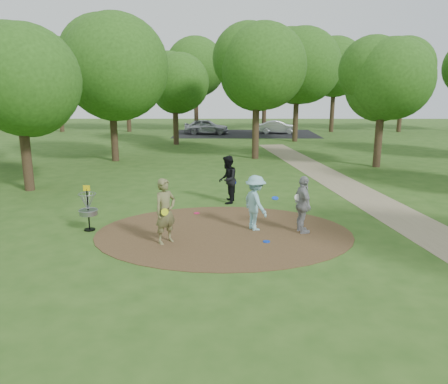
{
  "coord_description": "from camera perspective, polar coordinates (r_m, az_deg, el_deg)",
  "views": [
    {
      "loc": [
        0.07,
        -13.57,
        4.73
      ],
      "look_at": [
        0.0,
        1.2,
        1.1
      ],
      "focal_mm": 35.0,
      "sensor_mm": 36.0,
      "label": 1
    }
  ],
  "objects": [
    {
      "name": "disc_ground_red",
      "position": [
        16.5,
        -3.58,
        -2.77
      ],
      "size": [
        0.22,
        0.22,
        0.02
      ],
      "primitive_type": "cylinder",
      "color": "#CF144B",
      "rests_on": "dirt_clearing"
    },
    {
      "name": "car_right",
      "position": [
        44.2,
        7.06,
        8.39
      ],
      "size": [
        3.94,
        1.65,
        1.26
      ],
      "primitive_type": "imported",
      "rotation": [
        0.0,
        0.0,
        1.49
      ],
      "color": "#B4B5BC",
      "rests_on": "ground"
    },
    {
      "name": "parking_lot",
      "position": [
        43.87,
        2.8,
        7.61
      ],
      "size": [
        14.0,
        8.0,
        0.01
      ],
      "primitive_type": "cube",
      "color": "black",
      "rests_on": "ground"
    },
    {
      "name": "player_observer_with_disc",
      "position": [
        13.33,
        -7.67,
        -2.52
      ],
      "size": [
        0.86,
        0.86,
        2.02
      ],
      "color": "olive",
      "rests_on": "ground"
    },
    {
      "name": "disc_ground_blue",
      "position": [
        13.62,
        5.57,
        -6.46
      ],
      "size": [
        0.22,
        0.22,
        0.02
      ],
      "primitive_type": "cylinder",
      "color": "#0B34C1",
      "rests_on": "dirt_clearing"
    },
    {
      "name": "player_waiting_with_disc",
      "position": [
        14.37,
        10.27,
        -1.66
      ],
      "size": [
        0.69,
        1.19,
        1.9
      ],
      "color": "#939396",
      "rests_on": "ground"
    },
    {
      "name": "tree_ring",
      "position": [
        23.55,
        3.31,
        14.94
      ],
      "size": [
        37.42,
        45.29,
        9.19
      ],
      "color": "#332316",
      "rests_on": "ground"
    },
    {
      "name": "car_left",
      "position": [
        43.49,
        -2.33,
        8.53
      ],
      "size": [
        4.38,
        1.86,
        1.48
      ],
      "primitive_type": "imported",
      "rotation": [
        0.0,
        0.0,
        1.54
      ],
      "color": "#A1A1A8",
      "rests_on": "ground"
    },
    {
      "name": "disc_golf_basket",
      "position": [
        15.1,
        -17.36,
        -1.63
      ],
      "size": [
        0.63,
        0.63,
        1.54
      ],
      "color": "black",
      "rests_on": "ground"
    },
    {
      "name": "player_throwing_with_disc",
      "position": [
        14.49,
        4.12,
        -1.43
      ],
      "size": [
        1.35,
        1.38,
        1.86
      ],
      "color": "#84BDC5",
      "rests_on": "ground"
    },
    {
      "name": "dirt_clearing",
      "position": [
        14.37,
        -0.02,
        -5.37
      ],
      "size": [
        8.4,
        8.4,
        0.02
      ],
      "primitive_type": "cylinder",
      "color": "#47301C",
      "rests_on": "ground"
    },
    {
      "name": "ground",
      "position": [
        14.37,
        -0.02,
        -5.41
      ],
      "size": [
        100.0,
        100.0,
        0.0
      ],
      "primitive_type": "plane",
      "color": "#2D5119",
      "rests_on": "ground"
    },
    {
      "name": "footpath",
      "position": [
        17.5,
        21.85,
        -2.88
      ],
      "size": [
        7.55,
        39.89,
        0.01
      ],
      "primitive_type": "cube",
      "rotation": [
        0.0,
        0.0,
        0.14
      ],
      "color": "#8C7A5B",
      "rests_on": "ground"
    },
    {
      "name": "player_walking_with_disc",
      "position": [
        17.76,
        0.45,
        1.63
      ],
      "size": [
        0.87,
        1.05,
        1.97
      ],
      "color": "black",
      "rests_on": "ground"
    }
  ]
}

